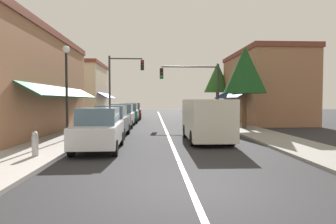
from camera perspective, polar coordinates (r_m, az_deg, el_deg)
ground_plane at (r=24.63m, az=-0.88°, el=-2.51°), size 80.00×80.00×0.00m
sidewalk_left at (r=25.04m, az=-13.57°, el=-2.36°), size 2.60×56.00×0.12m
sidewalk_right at (r=25.43m, az=11.62°, el=-2.27°), size 2.60×56.00×0.12m
lane_center_stripe at (r=24.63m, az=-0.88°, el=-2.50°), size 0.14×52.00×0.01m
storefront_left_block at (r=20.42m, az=-27.71°, el=5.06°), size 6.53×14.20×6.29m
storefront_right_block at (r=28.47m, az=18.24°, el=4.57°), size 6.47×10.20×6.49m
storefront_far_left at (r=35.48m, az=-16.13°, el=4.03°), size 5.63×8.20×6.36m
parked_car_nearest_left at (r=12.40m, az=-13.33°, el=-3.31°), size 1.86×4.14×1.77m
parked_car_second_left at (r=16.80m, az=-10.97°, el=-1.82°), size 1.84×4.13×1.77m
parked_car_third_left at (r=22.72m, az=-8.94°, el=-0.73°), size 1.79×4.10×1.77m
parked_car_far_left at (r=27.43m, az=-7.67°, el=-0.19°), size 1.79×4.10×1.77m
parked_car_distant_left at (r=32.10m, az=-6.84°, el=0.18°), size 1.87×4.14×1.77m
van_in_lane at (r=14.94m, az=7.47°, el=-1.29°), size 2.02×5.19×2.12m
traffic_signal_mast_arm at (r=25.55m, az=5.67°, el=5.72°), size 5.19×0.50×5.22m
traffic_signal_left_corner at (r=26.81m, az=-9.25°, el=6.39°), size 3.20×0.50×6.08m
street_lamp_left_near at (r=15.47m, az=-19.22°, el=6.42°), size 0.36×0.36×4.78m
tree_right_near at (r=21.05m, az=14.80°, el=7.91°), size 2.95×2.95×5.80m
tree_right_far at (r=32.61m, az=9.63°, el=6.62°), size 2.93×2.93×6.18m
fire_hydrant at (r=11.33m, az=-24.53°, el=-5.67°), size 0.22×0.22×0.87m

